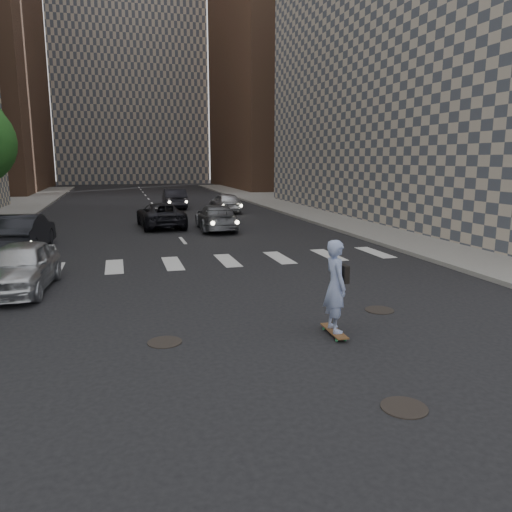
{
  "coord_description": "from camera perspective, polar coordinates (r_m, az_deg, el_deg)",
  "views": [
    {
      "loc": [
        -2.78,
        -8.54,
        3.66
      ],
      "look_at": [
        0.46,
        3.13,
        1.3
      ],
      "focal_mm": 35.0,
      "sensor_mm": 36.0,
      "label": 1
    }
  ],
  "objects": [
    {
      "name": "ground",
      "position": [
        9.7,
        2.37,
        -11.17
      ],
      "size": [
        160.0,
        160.0,
        0.0
      ],
      "primitive_type": "plane",
      "color": "black",
      "rests_on": "ground"
    },
    {
      "name": "manhole_c",
      "position": [
        12.7,
        13.93,
        -6.01
      ],
      "size": [
        0.7,
        0.7,
        0.02
      ],
      "primitive_type": "cylinder",
      "color": "black",
      "rests_on": "ground"
    },
    {
      "name": "tower_right",
      "position": [
        69.0,
        4.49,
        23.0
      ],
      "size": [
        18.0,
        24.0,
        36.0
      ],
      "primitive_type": "cube",
      "color": "brown",
      "rests_on": "ground"
    },
    {
      "name": "skateboarder",
      "position": [
        10.48,
        9.1,
        -3.41
      ],
      "size": [
        0.52,
        1.04,
        2.05
      ],
      "rotation": [
        0.0,
        0.0,
        -0.05
      ],
      "color": "brown",
      "rests_on": "ground"
    },
    {
      "name": "silver_sedan",
      "position": [
        15.46,
        -25.33,
        -1.11
      ],
      "size": [
        2.01,
        4.2,
        1.39
      ],
      "primitive_type": "imported",
      "rotation": [
        0.0,
        0.0,
        -0.09
      ],
      "color": "silver",
      "rests_on": "ground"
    },
    {
      "name": "tower_center",
      "position": [
        88.94,
        -14.56,
        23.93
      ],
      "size": [
        22.0,
        20.0,
        48.0
      ],
      "primitive_type": "cube",
      "color": "#ADA08E",
      "rests_on": "ground"
    },
    {
      "name": "building_right",
      "position": [
        35.16,
        24.05,
        22.16
      ],
      "size": [
        15.0,
        33.0,
        22.0
      ],
      "color": "#ADA08E",
      "rests_on": "ground"
    },
    {
      "name": "traffic_car_c",
      "position": [
        27.66,
        -10.86,
        4.62
      ],
      "size": [
        2.5,
        4.91,
        1.33
      ],
      "primitive_type": "imported",
      "rotation": [
        0.0,
        0.0,
        3.2
      ],
      "color": "black",
      "rests_on": "ground"
    },
    {
      "name": "traffic_car_e",
      "position": [
        38.19,
        -9.31,
        6.51
      ],
      "size": [
        1.7,
        4.54,
        1.48
      ],
      "primitive_type": "imported",
      "rotation": [
        0.0,
        0.0,
        3.11
      ],
      "color": "black",
      "rests_on": "ground"
    },
    {
      "name": "sidewalk_right",
      "position": [
        33.55,
        15.65,
        4.49
      ],
      "size": [
        13.0,
        80.0,
        0.15
      ],
      "primitive_type": "cube",
      "color": "gray",
      "rests_on": "ground"
    },
    {
      "name": "traffic_car_a",
      "position": [
        22.05,
        -25.1,
        2.43
      ],
      "size": [
        1.99,
        4.73,
        1.52
      ],
      "primitive_type": "imported",
      "rotation": [
        0.0,
        0.0,
        3.06
      ],
      "color": "black",
      "rests_on": "ground"
    },
    {
      "name": "traffic_car_d",
      "position": [
        34.86,
        -3.54,
        6.13
      ],
      "size": [
        1.8,
        4.14,
        1.39
      ],
      "primitive_type": "imported",
      "rotation": [
        0.0,
        0.0,
        3.18
      ],
      "color": "silver",
      "rests_on": "ground"
    },
    {
      "name": "manhole_b",
      "position": [
        10.43,
        -10.39,
        -9.65
      ],
      "size": [
        0.7,
        0.7,
        0.02
      ],
      "primitive_type": "cylinder",
      "color": "black",
      "rests_on": "ground"
    },
    {
      "name": "manhole_a",
      "position": [
        8.1,
        16.57,
        -16.26
      ],
      "size": [
        0.7,
        0.7,
        0.02
      ],
      "primitive_type": "cylinder",
      "color": "black",
      "rests_on": "ground"
    },
    {
      "name": "traffic_car_b",
      "position": [
        26.16,
        -4.56,
        4.43
      ],
      "size": [
        2.09,
        4.67,
        1.33
      ],
      "primitive_type": "imported",
      "rotation": [
        0.0,
        0.0,
        3.09
      ],
      "color": "slate",
      "rests_on": "ground"
    }
  ]
}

